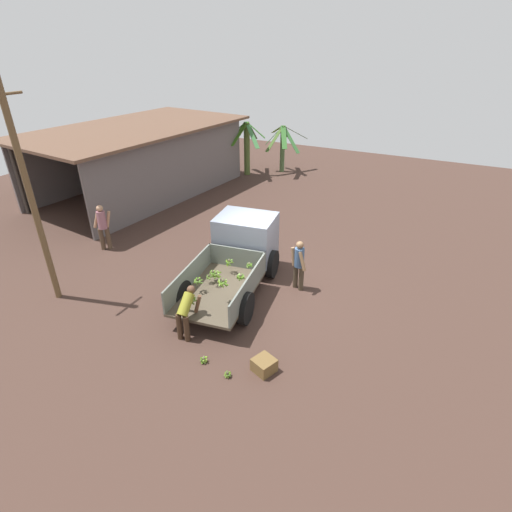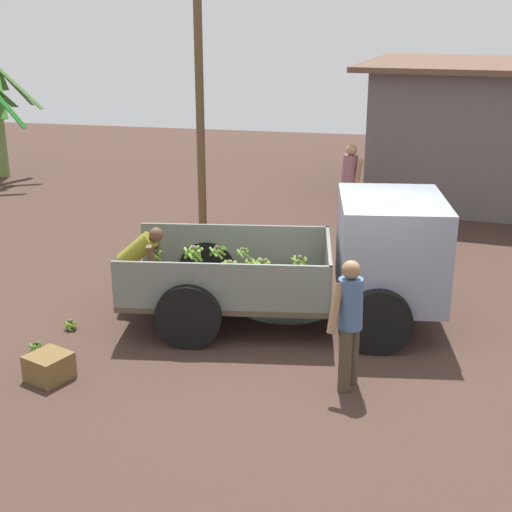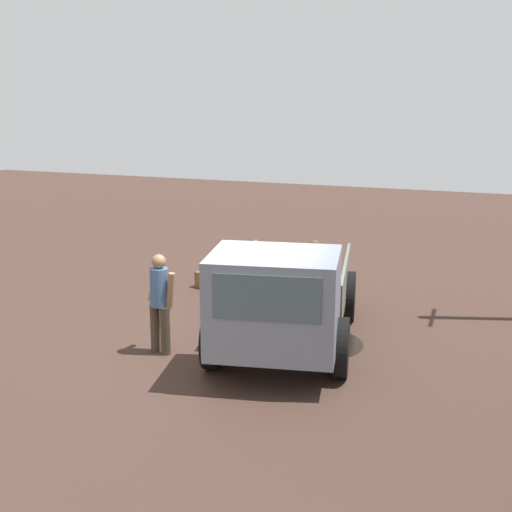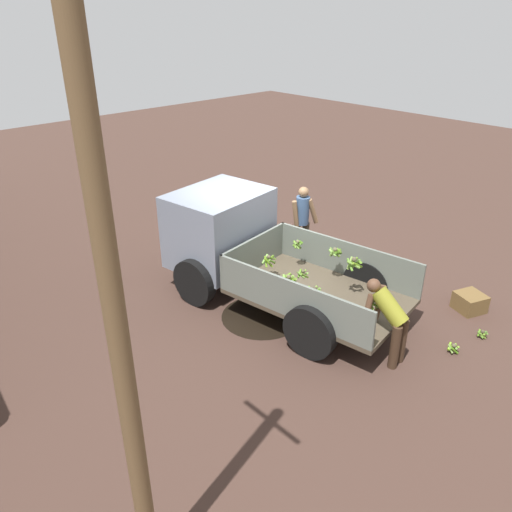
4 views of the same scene
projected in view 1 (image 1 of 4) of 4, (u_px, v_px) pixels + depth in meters
name	position (u px, v px, depth m)	size (l,w,h in m)	color
ground	(260.00, 280.00, 12.81)	(36.00, 36.00, 0.00)	#412C25
mud_patch_0	(214.00, 288.00, 12.41)	(1.46, 1.46, 0.01)	black
cargo_truck	(241.00, 248.00, 12.60)	(4.72, 2.63, 1.89)	#4C4132
warehouse_shed	(144.00, 144.00, 19.31)	(11.10, 6.94, 3.24)	#635A5A
utility_pole	(31.00, 198.00, 10.51)	(1.04, 0.17, 6.13)	brown
banana_palm_1	(247.00, 147.00, 22.09)	(2.78, 2.23, 2.89)	#4D5F2B
banana_palm_2	(17.00, 164.00, 19.53)	(1.82, 2.47, 2.74)	#4F6431
banana_palm_4	(283.00, 146.00, 22.60)	(2.56, 2.10, 2.59)	#4D683C
person_foreground_visitor	(299.00, 263.00, 11.97)	(0.45, 0.61, 1.62)	#423628
person_worker_loading	(186.00, 310.00, 10.10)	(0.73, 0.63, 1.32)	#3C291B
person_bystander_near_shed	(103.00, 225.00, 14.30)	(0.55, 0.61, 1.70)	#4D3929
banana_bunch_on_ground_0	(228.00, 374.00, 9.12)	(0.18, 0.18, 0.15)	#463F2D
banana_bunch_on_ground_1	(204.00, 359.00, 9.52)	(0.20, 0.20, 0.17)	brown
wooden_crate_0	(264.00, 365.00, 9.25)	(0.47, 0.47, 0.33)	brown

